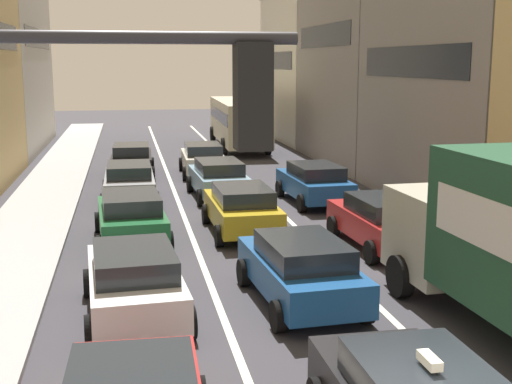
# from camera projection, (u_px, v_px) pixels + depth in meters

# --- Properties ---
(sidewalk_left) EXTENTS (2.60, 64.00, 0.14)m
(sidewalk_left) POSITION_uv_depth(u_px,v_px,m) (45.00, 199.00, 26.10)
(sidewalk_left) COLOR #A0A0A0
(sidewalk_left) RESTS_ON ground
(lane_stripe_left) EXTENTS (0.16, 60.00, 0.01)m
(lane_stripe_left) POSITION_uv_depth(u_px,v_px,m) (176.00, 196.00, 27.03)
(lane_stripe_left) COLOR silver
(lane_stripe_left) RESTS_ON ground
(lane_stripe_right) EXTENTS (0.16, 60.00, 0.01)m
(lane_stripe_right) POSITION_uv_depth(u_px,v_px,m) (260.00, 193.00, 27.65)
(lane_stripe_right) COLOR silver
(lane_stripe_right) RESTS_ON ground
(building_row_right) EXTENTS (7.20, 43.90, 12.12)m
(building_row_right) POSITION_uv_depth(u_px,v_px,m) (439.00, 55.00, 29.64)
(building_row_right) COLOR beige
(building_row_right) RESTS_ON ground
(traffic_light_pole) EXTENTS (3.58, 0.38, 5.50)m
(traffic_light_pole) POSITION_uv_depth(u_px,v_px,m) (10.00, 248.00, 5.26)
(traffic_light_pole) COLOR #2D2D33
(traffic_light_pole) RESTS_ON ground
(sedan_centre_lane_second) EXTENTS (2.28, 4.41, 1.49)m
(sedan_centre_lane_second) POSITION_uv_depth(u_px,v_px,m) (301.00, 269.00, 14.87)
(sedan_centre_lane_second) COLOR #194C8C
(sedan_centre_lane_second) RESTS_ON ground
(wagon_left_lane_second) EXTENTS (2.28, 4.40, 1.49)m
(wagon_left_lane_second) POSITION_uv_depth(u_px,v_px,m) (134.00, 280.00, 14.10)
(wagon_left_lane_second) COLOR silver
(wagon_left_lane_second) RESTS_ON ground
(hatchback_centre_lane_third) EXTENTS (2.11, 4.33, 1.49)m
(hatchback_centre_lane_third) POSITION_uv_depth(u_px,v_px,m) (242.00, 208.00, 21.02)
(hatchback_centre_lane_third) COLOR #B29319
(hatchback_centre_lane_third) RESTS_ON ground
(sedan_left_lane_third) EXTENTS (2.25, 4.39, 1.49)m
(sedan_left_lane_third) POSITION_uv_depth(u_px,v_px,m) (131.00, 216.00, 19.90)
(sedan_left_lane_third) COLOR #19592D
(sedan_left_lane_third) RESTS_ON ground
(coupe_centre_lane_fourth) EXTENTS (2.20, 4.37, 1.49)m
(coupe_centre_lane_fourth) POSITION_uv_depth(u_px,v_px,m) (219.00, 178.00, 26.50)
(coupe_centre_lane_fourth) COLOR #759EB7
(coupe_centre_lane_fourth) RESTS_ON ground
(sedan_left_lane_fourth) EXTENTS (2.06, 4.30, 1.49)m
(sedan_left_lane_fourth) POSITION_uv_depth(u_px,v_px,m) (129.00, 181.00, 25.70)
(sedan_left_lane_fourth) COLOR gray
(sedan_left_lane_fourth) RESTS_ON ground
(sedan_centre_lane_fifth) EXTENTS (2.15, 4.34, 1.49)m
(sedan_centre_lane_fifth) POSITION_uv_depth(u_px,v_px,m) (203.00, 158.00, 31.87)
(sedan_centre_lane_fifth) COLOR beige
(sedan_centre_lane_fifth) RESTS_ON ground
(sedan_left_lane_fifth) EXTENTS (2.16, 4.35, 1.49)m
(sedan_left_lane_fifth) POSITION_uv_depth(u_px,v_px,m) (132.00, 159.00, 31.62)
(sedan_left_lane_fifth) COLOR black
(sedan_left_lane_fifth) RESTS_ON ground
(sedan_right_lane_behind_truck) EXTENTS (2.22, 4.38, 1.49)m
(sedan_right_lane_behind_truck) POSITION_uv_depth(u_px,v_px,m) (383.00, 221.00, 19.34)
(sedan_right_lane_behind_truck) COLOR #A51E1E
(sedan_right_lane_behind_truck) RESTS_ON ground
(wagon_right_lane_far) EXTENTS (2.21, 4.37, 1.49)m
(wagon_right_lane_far) POSITION_uv_depth(u_px,v_px,m) (314.00, 182.00, 25.52)
(wagon_right_lane_far) COLOR #194C8C
(wagon_right_lane_far) RESTS_ON ground
(bus_mid_queue_primary) EXTENTS (3.05, 10.57, 2.90)m
(bus_mid_queue_primary) POSITION_uv_depth(u_px,v_px,m) (239.00, 119.00, 41.61)
(bus_mid_queue_primary) COLOR #BFB793
(bus_mid_queue_primary) RESTS_ON ground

